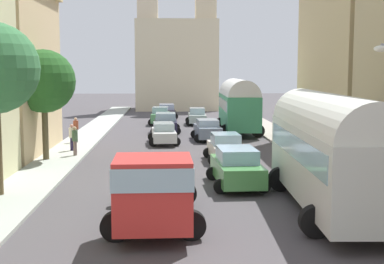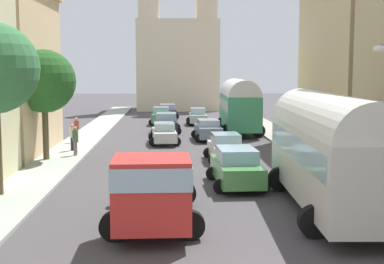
{
  "view_description": "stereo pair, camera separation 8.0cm",
  "coord_description": "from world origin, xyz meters",
  "px_view_note": "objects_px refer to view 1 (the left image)",
  "views": [
    {
      "loc": [
        -1.21,
        -8.39,
        5.06
      ],
      "look_at": [
        0.0,
        17.5,
        2.0
      ],
      "focal_mm": 49.68,
      "sensor_mm": 36.0,
      "label": 1
    },
    {
      "loc": [
        -1.13,
        -8.39,
        5.06
      ],
      "look_at": [
        0.0,
        17.5,
        2.0
      ],
      "focal_mm": 49.68,
      "sensor_mm": 36.0,
      "label": 2
    }
  ],
  "objects_px": {
    "car_4": "(237,167)",
    "car_5": "(225,148)",
    "pedestrian_2": "(76,129)",
    "car_2": "(160,116)",
    "car_0": "(164,133)",
    "car_6": "(207,130)",
    "car_1": "(166,123)",
    "pedestrian_1": "(72,136)",
    "parked_bus_1": "(238,104)",
    "pedestrian_3": "(75,140)",
    "car_7": "(197,116)",
    "cargo_truck_0": "(154,188)",
    "car_3": "(167,111)",
    "parked_bus_0": "(328,146)"
  },
  "relations": [
    {
      "from": "car_4",
      "to": "car_5",
      "type": "relative_size",
      "value": 1.18
    },
    {
      "from": "car_1",
      "to": "car_3",
      "type": "distance_m",
      "value": 12.64
    },
    {
      "from": "cargo_truck_0",
      "to": "car_1",
      "type": "bearing_deg",
      "value": 89.35
    },
    {
      "from": "cargo_truck_0",
      "to": "car_5",
      "type": "xyz_separation_m",
      "value": [
        3.63,
        12.32,
        -0.55
      ]
    },
    {
      "from": "pedestrian_2",
      "to": "car_0",
      "type": "bearing_deg",
      "value": 0.77
    },
    {
      "from": "car_3",
      "to": "car_4",
      "type": "distance_m",
      "value": 32.52
    },
    {
      "from": "parked_bus_1",
      "to": "car_2",
      "type": "distance_m",
      "value": 9.53
    },
    {
      "from": "car_1",
      "to": "pedestrian_1",
      "type": "height_order",
      "value": "pedestrian_1"
    },
    {
      "from": "car_4",
      "to": "car_6",
      "type": "relative_size",
      "value": 1.13
    },
    {
      "from": "car_5",
      "to": "pedestrian_1",
      "type": "xyz_separation_m",
      "value": [
        -9.01,
        3.5,
        0.23
      ]
    },
    {
      "from": "car_5",
      "to": "parked_bus_0",
      "type": "bearing_deg",
      "value": -76.37
    },
    {
      "from": "car_3",
      "to": "car_7",
      "type": "distance_m",
      "value": 6.95
    },
    {
      "from": "car_2",
      "to": "car_6",
      "type": "height_order",
      "value": "car_2"
    },
    {
      "from": "pedestrian_1",
      "to": "car_2",
      "type": "bearing_deg",
      "value": 72.52
    },
    {
      "from": "car_2",
      "to": "cargo_truck_0",
      "type": "bearing_deg",
      "value": -89.63
    },
    {
      "from": "pedestrian_2",
      "to": "cargo_truck_0",
      "type": "bearing_deg",
      "value": -73.55
    },
    {
      "from": "car_7",
      "to": "car_2",
      "type": "bearing_deg",
      "value": 177.12
    },
    {
      "from": "car_4",
      "to": "pedestrian_3",
      "type": "xyz_separation_m",
      "value": [
        -8.31,
        7.89,
        0.21
      ]
    },
    {
      "from": "car_1",
      "to": "pedestrian_1",
      "type": "relative_size",
      "value": 2.41
    },
    {
      "from": "car_7",
      "to": "car_1",
      "type": "bearing_deg",
      "value": -114.58
    },
    {
      "from": "parked_bus_1",
      "to": "pedestrian_3",
      "type": "relative_size",
      "value": 4.76
    },
    {
      "from": "parked_bus_0",
      "to": "car_5",
      "type": "xyz_separation_m",
      "value": [
        -2.52,
        10.41,
        -1.57
      ]
    },
    {
      "from": "car_6",
      "to": "car_7",
      "type": "distance_m",
      "value": 10.9
    },
    {
      "from": "car_4",
      "to": "car_6",
      "type": "height_order",
      "value": "car_4"
    },
    {
      "from": "car_3",
      "to": "car_4",
      "type": "bearing_deg",
      "value": -84.57
    },
    {
      "from": "car_0",
      "to": "car_3",
      "type": "height_order",
      "value": "car_3"
    },
    {
      "from": "car_1",
      "to": "car_3",
      "type": "height_order",
      "value": "car_1"
    },
    {
      "from": "parked_bus_0",
      "to": "car_6",
      "type": "relative_size",
      "value": 2.55
    },
    {
      "from": "car_2",
      "to": "pedestrian_2",
      "type": "distance_m",
      "value": 13.9
    },
    {
      "from": "pedestrian_1",
      "to": "parked_bus_0",
      "type": "bearing_deg",
      "value": -50.35
    },
    {
      "from": "car_1",
      "to": "pedestrian_1",
      "type": "distance_m",
      "value": 11.48
    },
    {
      "from": "car_1",
      "to": "pedestrian_1",
      "type": "xyz_separation_m",
      "value": [
        -5.67,
        -9.98,
        0.2
      ]
    },
    {
      "from": "car_3",
      "to": "car_4",
      "type": "xyz_separation_m",
      "value": [
        3.08,
        -32.37,
        0.09
      ]
    },
    {
      "from": "pedestrian_2",
      "to": "parked_bus_1",
      "type": "bearing_deg",
      "value": 25.86
    },
    {
      "from": "car_5",
      "to": "pedestrian_3",
      "type": "bearing_deg",
      "value": 169.1
    },
    {
      "from": "car_6",
      "to": "pedestrian_3",
      "type": "bearing_deg",
      "value": -138.59
    },
    {
      "from": "pedestrian_1",
      "to": "car_6",
      "type": "bearing_deg",
      "value": 31.65
    },
    {
      "from": "car_2",
      "to": "pedestrian_3",
      "type": "distance_m",
      "value": 18.88
    },
    {
      "from": "car_0",
      "to": "car_4",
      "type": "bearing_deg",
      "value": -76.47
    },
    {
      "from": "parked_bus_0",
      "to": "pedestrian_1",
      "type": "xyz_separation_m",
      "value": [
        -11.53,
        13.91,
        -1.34
      ]
    },
    {
      "from": "pedestrian_2",
      "to": "car_4",
      "type": "bearing_deg",
      "value": -55.64
    },
    {
      "from": "car_6",
      "to": "pedestrian_1",
      "type": "distance_m",
      "value": 10.21
    },
    {
      "from": "parked_bus_1",
      "to": "car_7",
      "type": "bearing_deg",
      "value": 113.01
    },
    {
      "from": "pedestrian_2",
      "to": "car_2",
      "type": "bearing_deg",
      "value": 66.44
    },
    {
      "from": "car_1",
      "to": "car_4",
      "type": "height_order",
      "value": "car_4"
    },
    {
      "from": "parked_bus_1",
      "to": "car_1",
      "type": "relative_size",
      "value": 2.03
    },
    {
      "from": "car_5",
      "to": "pedestrian_2",
      "type": "relative_size",
      "value": 2.06
    },
    {
      "from": "parked_bus_0",
      "to": "pedestrian_3",
      "type": "distance_m",
      "value": 16.39
    },
    {
      "from": "cargo_truck_0",
      "to": "car_6",
      "type": "xyz_separation_m",
      "value": [
        3.31,
        21.18,
        -0.56
      ]
    },
    {
      "from": "car_2",
      "to": "pedestrian_2",
      "type": "xyz_separation_m",
      "value": [
        -5.55,
        -12.74,
        0.24
      ]
    }
  ]
}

